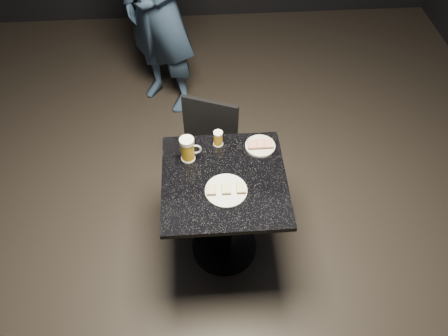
{
  "coord_description": "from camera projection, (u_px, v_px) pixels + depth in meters",
  "views": [
    {
      "loc": [
        -0.11,
        -1.53,
        2.65
      ],
      "look_at": [
        0.0,
        0.02,
        0.82
      ],
      "focal_mm": 35.0,
      "sensor_mm": 36.0,
      "label": 1
    }
  ],
  "objects": [
    {
      "name": "plate_large",
      "position": [
        226.0,
        191.0,
        2.37
      ],
      "size": [
        0.23,
        0.23,
        0.01
      ],
      "primitive_type": "cylinder",
      "color": "white",
      "rests_on": "table"
    },
    {
      "name": "beer_mug",
      "position": [
        188.0,
        149.0,
        2.47
      ],
      "size": [
        0.12,
        0.08,
        0.16
      ],
      "color": "silver",
      "rests_on": "table"
    },
    {
      "name": "canapes_on_plate_small",
      "position": [
        260.0,
        144.0,
        2.58
      ],
      "size": [
        0.15,
        0.07,
        0.02
      ],
      "color": "#4C3521",
      "rests_on": "plate_small"
    },
    {
      "name": "floor",
      "position": [
        224.0,
        247.0,
        3.01
      ],
      "size": [
        6.0,
        6.0,
        0.0
      ],
      "primitive_type": "plane",
      "color": "black",
      "rests_on": "ground"
    },
    {
      "name": "beer_tumbler",
      "position": [
        218.0,
        138.0,
        2.57
      ],
      "size": [
        0.06,
        0.06,
        0.1
      ],
      "color": "silver",
      "rests_on": "table"
    },
    {
      "name": "patron",
      "position": [
        159.0,
        7.0,
        3.32
      ],
      "size": [
        0.79,
        0.75,
        1.82
      ],
      "primitive_type": "imported",
      "rotation": [
        0.0,
        0.0,
        -0.66
      ],
      "color": "#20314F",
      "rests_on": "floor"
    },
    {
      "name": "canapes_on_plate_large",
      "position": [
        226.0,
        189.0,
        2.36
      ],
      "size": [
        0.21,
        0.07,
        0.02
      ],
      "color": "#4C3521",
      "rests_on": "plate_large"
    },
    {
      "name": "table",
      "position": [
        224.0,
        204.0,
        2.62
      ],
      "size": [
        0.7,
        0.7,
        0.75
      ],
      "color": "black",
      "rests_on": "floor"
    },
    {
      "name": "plate_small",
      "position": [
        260.0,
        146.0,
        2.59
      ],
      "size": [
        0.18,
        0.18,
        0.01
      ],
      "primitive_type": "cylinder",
      "color": "silver",
      "rests_on": "table"
    },
    {
      "name": "chair",
      "position": [
        206.0,
        153.0,
        2.91
      ],
      "size": [
        0.48,
        0.48,
        0.86
      ],
      "color": "black",
      "rests_on": "floor"
    }
  ]
}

